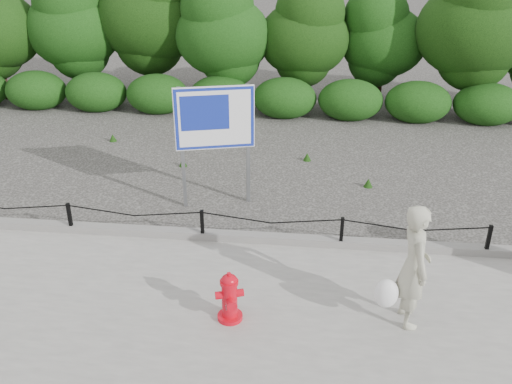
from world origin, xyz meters
name	(u,v)px	position (x,y,z in m)	size (l,w,h in m)	color
ground	(203,243)	(0.00, 0.00, 0.00)	(90.00, 90.00, 0.00)	#2D2B28
sidewalk	(177,309)	(0.00, -2.00, 0.04)	(14.00, 4.00, 0.08)	gray
curb	(203,235)	(0.00, 0.05, 0.15)	(14.00, 0.22, 0.14)	slate
chain_barrier	(202,221)	(0.00, 0.00, 0.46)	(10.06, 0.06, 0.60)	black
treeline	(245,25)	(-0.34, 8.94, 2.53)	(20.10, 3.82, 4.79)	black
fire_hydrant	(230,297)	(0.84, -2.17, 0.46)	(0.46, 0.47, 0.79)	red
pedestrian	(412,268)	(3.36, -1.93, 0.99)	(0.79, 0.74, 1.86)	#B0AE96
advertising_sign	(214,124)	(-0.01, 1.58, 1.78)	(1.53, 0.51, 2.52)	slate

